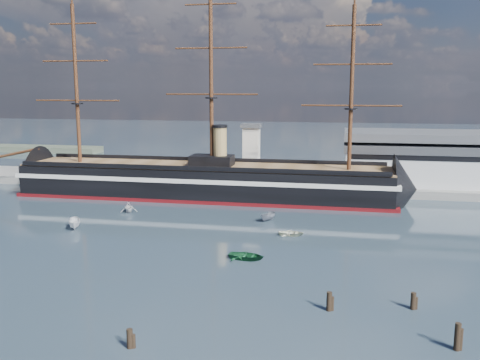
# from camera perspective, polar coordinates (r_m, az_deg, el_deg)

# --- Properties ---
(ground) EXTENTS (600.00, 600.00, 0.00)m
(ground) POSITION_cam_1_polar(r_m,az_deg,el_deg) (108.95, -3.35, -4.09)
(ground) COLOR #253542
(ground) RESTS_ON ground
(quay) EXTENTS (180.00, 18.00, 2.00)m
(quay) POSITION_cam_1_polar(r_m,az_deg,el_deg) (141.78, 4.20, -0.81)
(quay) COLOR slate
(quay) RESTS_ON ground
(warehouse) EXTENTS (63.00, 21.00, 11.60)m
(warehouse) POSITION_cam_1_polar(r_m,az_deg,el_deg) (146.90, 23.38, 1.93)
(warehouse) COLOR #B7BABC
(warehouse) RESTS_ON ground
(quay_tower) EXTENTS (5.00, 5.00, 15.00)m
(quay_tower) POSITION_cam_1_polar(r_m,az_deg,el_deg) (138.35, 1.22, 3.04)
(quay_tower) COLOR silver
(quay_tower) RESTS_ON ground
(warship) EXTENTS (112.91, 16.56, 53.94)m
(warship) POSITION_cam_1_polar(r_m,az_deg,el_deg) (129.05, -4.60, -0.06)
(warship) COLOR black
(warship) RESTS_ON ground
(motorboat_a) EXTENTS (6.42, 4.65, 2.42)m
(motorboat_a) POSITION_cam_1_polar(r_m,az_deg,el_deg) (105.48, -17.19, -5.00)
(motorboat_a) COLOR white
(motorboat_a) RESTS_ON ground
(motorboat_b) EXTENTS (1.83, 3.63, 1.63)m
(motorboat_b) POSITION_cam_1_polar(r_m,az_deg,el_deg) (83.59, 0.68, -8.46)
(motorboat_b) COLOR #154E2A
(motorboat_b) RESTS_ON ground
(motorboat_c) EXTENTS (5.26, 3.96, 1.99)m
(motorboat_c) POSITION_cam_1_polar(r_m,az_deg,el_deg) (106.81, 3.00, -4.37)
(motorboat_c) COLOR slate
(motorboat_c) RESTS_ON ground
(motorboat_d) EXTENTS (7.12, 5.74, 2.41)m
(motorboat_d) POSITION_cam_1_polar(r_m,az_deg,el_deg) (116.28, -11.78, -3.38)
(motorboat_d) COLOR silver
(motorboat_d) RESTS_ON ground
(motorboat_e) EXTENTS (1.27, 2.88, 1.32)m
(motorboat_e) POSITION_cam_1_polar(r_m,az_deg,el_deg) (96.81, 5.49, -5.92)
(motorboat_e) COLOR silver
(motorboat_e) RESTS_ON ground
(piling_near_mid) EXTENTS (0.64, 0.64, 2.77)m
(piling_near_mid) POSITION_cam_1_polar(r_m,az_deg,el_deg) (58.39, -11.64, -17.15)
(piling_near_mid) COLOR black
(piling_near_mid) RESTS_ON ground
(piling_near_right) EXTENTS (0.64, 0.64, 3.04)m
(piling_near_right) POSITION_cam_1_polar(r_m,az_deg,el_deg) (66.50, 9.46, -13.58)
(piling_near_right) COLOR black
(piling_near_right) RESTS_ON ground
(piling_far_right) EXTENTS (0.64, 0.64, 2.79)m
(piling_far_right) POSITION_cam_1_polar(r_m,az_deg,el_deg) (69.23, 17.94, -12.97)
(piling_far_right) COLOR black
(piling_far_right) RESTS_ON ground
(piling_extra) EXTENTS (0.64, 0.64, 3.62)m
(piling_extra) POSITION_cam_1_polar(r_m,az_deg,el_deg) (61.00, 22.08, -16.47)
(piling_extra) COLOR black
(piling_extra) RESTS_ON ground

